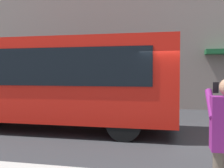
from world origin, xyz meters
TOP-DOWN VIEW (x-y plane):
  - ground_plane at (0.00, 0.00)m, footprint 60.00×60.00m
  - red_bus at (4.71, -0.24)m, footprint 9.05×2.54m

SIDE VIEW (x-z plane):
  - ground_plane at x=0.00m, z-range 0.00..0.00m
  - red_bus at x=4.71m, z-range 0.14..3.22m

